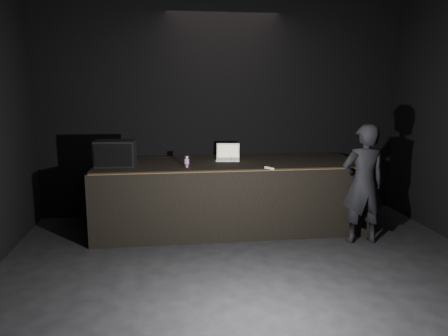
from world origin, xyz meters
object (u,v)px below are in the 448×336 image
(person, at_px, (363,184))
(laptop, at_px, (228,156))
(stage_riser, at_px, (230,194))
(stage_monitor, at_px, (115,153))
(beer_can, at_px, (187,162))

(person, bearing_deg, laptop, -33.46)
(stage_riser, xyz_separation_m, laptop, (0.01, 0.22, 0.56))
(person, bearing_deg, stage_monitor, -12.63)
(stage_riser, height_order, beer_can, beer_can)
(beer_can, distance_m, person, 2.46)
(person, bearing_deg, stage_riser, -27.91)
(laptop, relative_size, beer_can, 2.50)
(stage_riser, distance_m, laptop, 0.61)
(stage_riser, bearing_deg, person, -29.20)
(stage_monitor, distance_m, person, 3.49)
(laptop, height_order, person, person)
(stage_riser, height_order, person, person)
(stage_monitor, bearing_deg, laptop, 14.92)
(beer_can, xyz_separation_m, person, (2.36, -0.62, -0.26))
(stage_monitor, bearing_deg, person, -10.44)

